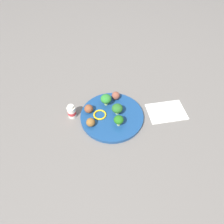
# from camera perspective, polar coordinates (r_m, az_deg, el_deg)

# --- Properties ---
(ground_plane) EXTENTS (4.00, 4.00, 0.00)m
(ground_plane) POSITION_cam_1_polar(r_m,az_deg,el_deg) (0.93, 0.00, -1.45)
(ground_plane) COLOR slate
(plate) EXTENTS (0.28, 0.28, 0.02)m
(plate) POSITION_cam_1_polar(r_m,az_deg,el_deg) (0.92, 0.00, -1.13)
(plate) COLOR navy
(plate) RESTS_ON ground_plane
(broccoli_floret_far_rim) EXTENTS (0.05, 0.05, 0.05)m
(broccoli_floret_far_rim) POSITION_cam_1_polar(r_m,az_deg,el_deg) (0.90, 1.46, 0.95)
(broccoli_floret_far_rim) COLOR #94BC79
(broccoli_floret_far_rim) RESTS_ON plate
(broccoli_floret_center) EXTENTS (0.05, 0.05, 0.06)m
(broccoli_floret_center) POSITION_cam_1_polar(r_m,az_deg,el_deg) (0.93, -1.66, 3.60)
(broccoli_floret_center) COLOR #9DBB68
(broccoli_floret_center) RESTS_ON plate
(broccoli_floret_mid_right) EXTENTS (0.04, 0.04, 0.05)m
(broccoli_floret_mid_right) POSITION_cam_1_polar(r_m,az_deg,el_deg) (0.86, 1.85, -2.21)
(broccoli_floret_mid_right) COLOR #A7C07B
(broccoli_floret_mid_right) RESTS_ON plate
(meatball_back_left) EXTENTS (0.04, 0.04, 0.04)m
(meatball_back_left) POSITION_cam_1_polar(r_m,az_deg,el_deg) (0.97, 1.04, 4.53)
(meatball_back_left) COLOR brown
(meatball_back_left) RESTS_ON plate
(meatball_far_rim) EXTENTS (0.04, 0.04, 0.04)m
(meatball_far_rim) POSITION_cam_1_polar(r_m,az_deg,el_deg) (0.87, -5.89, -2.83)
(meatball_far_rim) COLOR brown
(meatball_far_rim) RESTS_ON plate
(meatball_center) EXTENTS (0.04, 0.04, 0.04)m
(meatball_center) POSITION_cam_1_polar(r_m,az_deg,el_deg) (0.92, -6.43, 0.90)
(meatball_center) COLOR brown
(meatball_center) RESTS_ON plate
(pepper_ring_back_right) EXTENTS (0.08, 0.08, 0.01)m
(pepper_ring_back_right) POSITION_cam_1_polar(r_m,az_deg,el_deg) (0.91, -3.36, -0.75)
(pepper_ring_back_right) COLOR yellow
(pepper_ring_back_right) RESTS_ON plate
(napkin) EXTENTS (0.18, 0.13, 0.01)m
(napkin) POSITION_cam_1_polar(r_m,az_deg,el_deg) (0.98, 14.82, -0.05)
(napkin) COLOR white
(napkin) RESTS_ON ground_plane
(fork) EXTENTS (0.12, 0.02, 0.01)m
(fork) POSITION_cam_1_polar(r_m,az_deg,el_deg) (0.99, 14.94, 0.98)
(fork) COLOR silver
(fork) RESTS_ON napkin
(knife) EXTENTS (0.15, 0.02, 0.01)m
(knife) POSITION_cam_1_polar(r_m,az_deg,el_deg) (0.97, 15.62, -0.61)
(knife) COLOR silver
(knife) RESTS_ON napkin
(yogurt_bottle) EXTENTS (0.04, 0.04, 0.07)m
(yogurt_bottle) POSITION_cam_1_polar(r_m,az_deg,el_deg) (0.93, -11.02, 0.09)
(yogurt_bottle) COLOR white
(yogurt_bottle) RESTS_ON ground_plane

